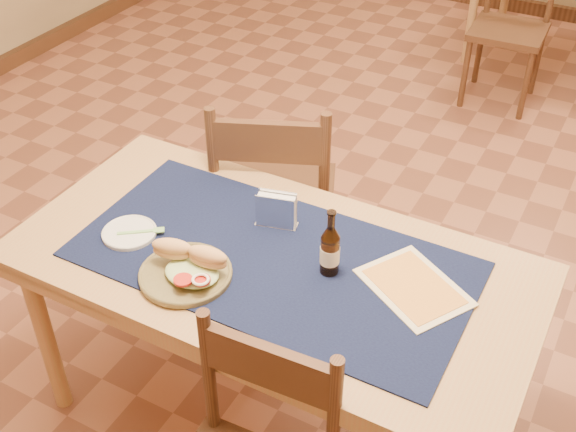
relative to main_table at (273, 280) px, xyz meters
The scene contains 11 objects.
main_table is the anchor object (origin of this frame).
placemat 0.09m from the main_table, ahead, with size 1.20×0.60×0.01m, color #0E1836.
baseboard 1.01m from the main_table, 90.00° to the left, with size 6.00×7.00×0.10m.
chair_main_far 0.65m from the main_table, 118.91° to the left, with size 0.60×0.60×1.00m.
chair_back_near 2.81m from the main_table, 88.97° to the left, with size 0.44×0.44×0.91m.
sandwich_plate 0.28m from the main_table, 133.66° to the right, with size 0.28×0.28×0.11m.
side_plate 0.48m from the main_table, 166.11° to the right, with size 0.17×0.17×0.01m.
fork 0.43m from the main_table, 167.44° to the right, with size 0.13×0.10×0.00m.
beer_bottle 0.25m from the main_table, ahead, with size 0.06×0.06×0.22m.
napkin_holder 0.22m from the main_table, 114.66° to the left, with size 0.14×0.08×0.12m.
menu_card 0.44m from the main_table, 10.86° to the left, with size 0.37×0.35×0.01m.
Camera 1 is at (0.82, -2.23, 2.19)m, focal length 45.00 mm.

